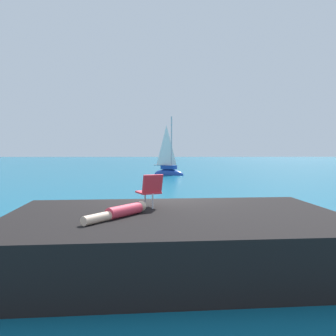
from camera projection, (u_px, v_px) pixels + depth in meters
The scene contains 7 objects.
ground_plane at pixel (163, 231), 10.52m from camera, with size 160.00×160.00×0.00m, color #0F5675.
shore_ledge at pixel (175, 239), 7.57m from camera, with size 7.16×4.44×1.09m, color black.
boulder_seaward at pixel (74, 239), 9.62m from camera, with size 1.15×0.92×0.63m, color black.
boulder_inland at pixel (80, 237), 9.88m from camera, with size 1.35×1.08×0.74m, color black.
sailboat_near at pixel (169, 171), 31.87m from camera, with size 3.12×2.48×5.77m.
person_sunbather at pixel (120, 212), 7.12m from camera, with size 1.15×1.50×0.25m.
beach_chair at pixel (150, 189), 8.25m from camera, with size 0.68×0.74×0.80m.
Camera 1 is at (-0.05, -10.39, 2.52)m, focal length 37.59 mm.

